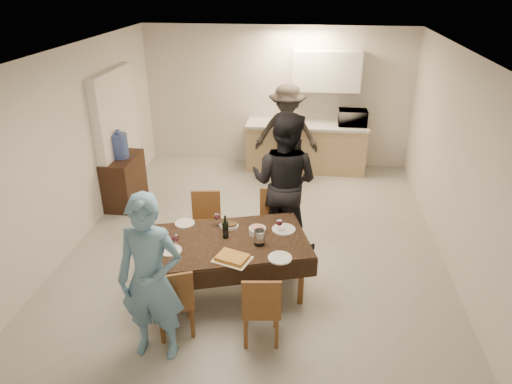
# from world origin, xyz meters

# --- Properties ---
(floor) EXTENTS (5.00, 6.00, 0.02)m
(floor) POSITION_xyz_m (0.00, 0.00, 0.00)
(floor) COLOR #9E9E9A
(floor) RESTS_ON ground
(ceiling) EXTENTS (5.00, 6.00, 0.02)m
(ceiling) POSITION_xyz_m (0.00, 0.00, 2.60)
(ceiling) COLOR white
(ceiling) RESTS_ON wall_back
(wall_back) EXTENTS (5.00, 0.02, 2.60)m
(wall_back) POSITION_xyz_m (0.00, 3.00, 1.30)
(wall_back) COLOR silver
(wall_back) RESTS_ON floor
(wall_front) EXTENTS (5.00, 0.02, 2.60)m
(wall_front) POSITION_xyz_m (0.00, -3.00, 1.30)
(wall_front) COLOR silver
(wall_front) RESTS_ON floor
(wall_left) EXTENTS (0.02, 6.00, 2.60)m
(wall_left) POSITION_xyz_m (-2.50, 0.00, 1.30)
(wall_left) COLOR silver
(wall_left) RESTS_ON floor
(wall_right) EXTENTS (0.02, 6.00, 2.60)m
(wall_right) POSITION_xyz_m (2.50, 0.00, 1.30)
(wall_right) COLOR silver
(wall_right) RESTS_ON floor
(stub_partition) EXTENTS (0.15, 1.40, 2.10)m
(stub_partition) POSITION_xyz_m (-2.42, 1.20, 1.05)
(stub_partition) COLOR silver
(stub_partition) RESTS_ON floor
(kitchen_base_cabinet) EXTENTS (2.20, 0.60, 0.86)m
(kitchen_base_cabinet) POSITION_xyz_m (0.60, 2.68, 0.43)
(kitchen_base_cabinet) COLOR tan
(kitchen_base_cabinet) RESTS_ON floor
(kitchen_worktop) EXTENTS (2.24, 0.64, 0.05)m
(kitchen_worktop) POSITION_xyz_m (0.60, 2.68, 0.89)
(kitchen_worktop) COLOR #B9B9B4
(kitchen_worktop) RESTS_ON kitchen_base_cabinet
(upper_cabinet) EXTENTS (1.20, 0.34, 0.70)m
(upper_cabinet) POSITION_xyz_m (0.90, 2.82, 1.85)
(upper_cabinet) COLOR silver
(upper_cabinet) RESTS_ON wall_back
(dining_table) EXTENTS (1.99, 1.51, 0.69)m
(dining_table) POSITION_xyz_m (-0.19, -1.15, 0.66)
(dining_table) COLOR black
(dining_table) RESTS_ON floor
(chair_near_left) EXTENTS (0.49, 0.50, 0.45)m
(chair_near_left) POSITION_xyz_m (-0.64, -1.98, 0.51)
(chair_near_left) COLOR brown
(chair_near_left) RESTS_ON floor
(chair_near_right) EXTENTS (0.42, 0.43, 0.45)m
(chair_near_right) POSITION_xyz_m (0.26, -1.98, 0.51)
(chair_near_right) COLOR brown
(chair_near_right) RESTS_ON floor
(chair_far_left) EXTENTS (0.44, 0.44, 0.45)m
(chair_far_left) POSITION_xyz_m (-0.64, -0.48, 0.51)
(chair_far_left) COLOR brown
(chair_far_left) RESTS_ON floor
(chair_far_right) EXTENTS (0.42, 0.42, 0.49)m
(chair_far_right) POSITION_xyz_m (0.26, -0.48, 0.56)
(chair_far_right) COLOR brown
(chair_far_right) RESTS_ON floor
(console) EXTENTS (0.43, 0.87, 0.80)m
(console) POSITION_xyz_m (-2.28, 0.90, 0.40)
(console) COLOR black
(console) RESTS_ON floor
(water_jug) EXTENTS (0.26, 0.26, 0.39)m
(water_jug) POSITION_xyz_m (-2.28, 0.90, 1.00)
(water_jug) COLOR #425BAB
(water_jug) RESTS_ON console
(wine_bottle) EXTENTS (0.07, 0.07, 0.28)m
(wine_bottle) POSITION_xyz_m (-0.24, -1.10, 0.83)
(wine_bottle) COLOR black
(wine_bottle) RESTS_ON dining_table
(water_pitcher) EXTENTS (0.12, 0.12, 0.18)m
(water_pitcher) POSITION_xyz_m (0.16, -1.20, 0.78)
(water_pitcher) COLOR white
(water_pitcher) RESTS_ON dining_table
(savoury_tart) EXTENTS (0.45, 0.39, 0.05)m
(savoury_tart) POSITION_xyz_m (-0.09, -1.53, 0.71)
(savoury_tart) COLOR gold
(savoury_tart) RESTS_ON dining_table
(salad_bowl) EXTENTS (0.20, 0.20, 0.08)m
(salad_bowl) POSITION_xyz_m (0.11, -0.97, 0.73)
(salad_bowl) COLOR silver
(salad_bowl) RESTS_ON dining_table
(mushroom_dish) EXTENTS (0.21, 0.21, 0.04)m
(mushroom_dish) POSITION_xyz_m (-0.24, -0.87, 0.71)
(mushroom_dish) COLOR silver
(mushroom_dish) RESTS_ON dining_table
(wine_glass_a) EXTENTS (0.09, 0.09, 0.20)m
(wine_glass_a) POSITION_xyz_m (-0.74, -1.40, 0.79)
(wine_glass_a) COLOR white
(wine_glass_a) RESTS_ON dining_table
(wine_glass_b) EXTENTS (0.08, 0.08, 0.17)m
(wine_glass_b) POSITION_xyz_m (0.36, -0.90, 0.78)
(wine_glass_b) COLOR white
(wine_glass_b) RESTS_ON dining_table
(wine_glass_c) EXTENTS (0.08, 0.08, 0.18)m
(wine_glass_c) POSITION_xyz_m (-0.39, -0.85, 0.78)
(wine_glass_c) COLOR white
(wine_glass_c) RESTS_ON dining_table
(plate_near_left) EXTENTS (0.25, 0.25, 0.01)m
(plate_near_left) POSITION_xyz_m (-0.79, -1.45, 0.70)
(plate_near_left) COLOR silver
(plate_near_left) RESTS_ON dining_table
(plate_near_right) EXTENTS (0.26, 0.26, 0.01)m
(plate_near_right) POSITION_xyz_m (0.41, -1.45, 0.70)
(plate_near_right) COLOR silver
(plate_near_right) RESTS_ON dining_table
(plate_far_left) EXTENTS (0.24, 0.24, 0.01)m
(plate_far_left) POSITION_xyz_m (-0.79, -0.85, 0.70)
(plate_far_left) COLOR silver
(plate_far_left) RESTS_ON dining_table
(plate_far_right) EXTENTS (0.28, 0.28, 0.02)m
(plate_far_right) POSITION_xyz_m (0.41, -0.85, 0.70)
(plate_far_right) COLOR silver
(plate_far_right) RESTS_ON dining_table
(microwave) EXTENTS (0.52, 0.35, 0.29)m
(microwave) POSITION_xyz_m (1.42, 2.68, 1.05)
(microwave) COLOR silver
(microwave) RESTS_ON kitchen_worktop
(person_near) EXTENTS (0.64, 0.42, 1.73)m
(person_near) POSITION_xyz_m (-0.74, -2.20, 0.87)
(person_near) COLOR #5B89AB
(person_near) RESTS_ON floor
(person_far) EXTENTS (1.12, 0.98, 1.92)m
(person_far) POSITION_xyz_m (0.36, -0.10, 0.96)
(person_far) COLOR black
(person_far) RESTS_ON floor
(person_kitchen) EXTENTS (1.11, 0.64, 1.72)m
(person_kitchen) POSITION_xyz_m (0.25, 2.23, 0.86)
(person_kitchen) COLOR black
(person_kitchen) RESTS_ON floor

